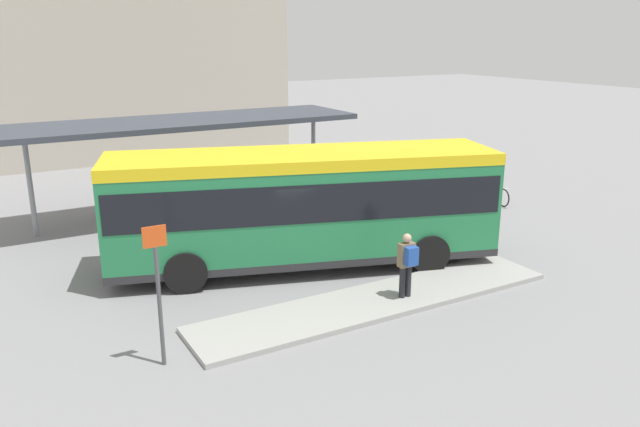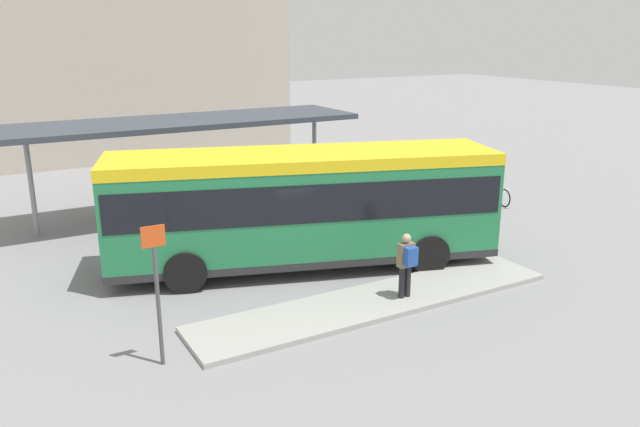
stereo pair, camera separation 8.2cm
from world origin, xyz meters
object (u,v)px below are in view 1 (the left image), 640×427
Objects in this scene: city_bus at (304,201)px; bicycle_white at (496,195)px; pedestrian_waiting at (407,262)px; bicycle_blue at (480,188)px; platform_sign at (158,290)px; bicycle_yellow at (467,184)px.

bicycle_white is (9.29, 2.14, -1.50)m from city_bus.
bicycle_white is at bearing -55.12° from pedestrian_waiting.
platform_sign is (-14.21, -6.33, 1.17)m from bicycle_blue.
city_bus is 10.32m from bicycle_yellow.
pedestrian_waiting is (0.96, -3.31, -0.82)m from city_bus.
bicycle_white is 0.56× the size of platform_sign.
platform_sign is (-5.82, -0.02, 0.54)m from pedestrian_waiting.
pedestrian_waiting is at bearing 123.96° from bicycle_yellow.
bicycle_blue is (0.05, 0.87, 0.04)m from bicycle_white.
platform_sign is (-14.31, -7.20, 1.18)m from bicycle_yellow.
bicycle_blue is 0.64× the size of platform_sign.
bicycle_yellow is at bearing 26.70° from platform_sign.
pedestrian_waiting is 1.00× the size of bicycle_white.
bicycle_yellow is 16.07m from platform_sign.
city_bus is at bearing 110.42° from bicycle_blue.
city_bus is 5.96× the size of bicycle_yellow.
bicycle_white is 1.74m from bicycle_yellow.
bicycle_yellow is at bearing -176.51° from bicycle_white.
city_bus is 6.67× the size of pedestrian_waiting.
platform_sign reaches higher than bicycle_yellow.
pedestrian_waiting is 9.98m from bicycle_white.
city_bus is 3.75× the size of platform_sign.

